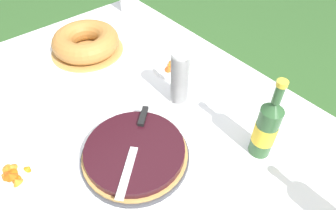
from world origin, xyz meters
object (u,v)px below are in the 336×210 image
at_px(serving_knife, 136,140).
at_px(cup_stack, 180,78).
at_px(bundt_cake, 86,42).
at_px(berry_tart, 135,153).
at_px(snack_plate_near, 14,178).
at_px(cider_bottle_green, 266,128).
at_px(snack_plate_left, 174,65).

height_order(serving_knife, cup_stack, cup_stack).
bearing_deg(bundt_cake, cup_stack, 11.47).
distance_m(berry_tart, snack_plate_near, 0.39).
bearing_deg(cup_stack, snack_plate_near, -95.28).
height_order(bundt_cake, snack_plate_near, bundt_cake).
height_order(bundt_cake, cider_bottle_green, cider_bottle_green).
relative_size(serving_knife, cider_bottle_green, 0.93).
bearing_deg(snack_plate_left, serving_knife, -55.85).
xyz_separation_m(bundt_cake, snack_plate_near, (0.50, -0.54, -0.04)).
relative_size(berry_tart, snack_plate_near, 1.93).
height_order(serving_knife, snack_plate_near, serving_knife).
relative_size(berry_tart, cider_bottle_green, 1.16).
height_order(serving_knife, snack_plate_left, serving_knife).
bearing_deg(cider_bottle_green, snack_plate_near, -121.63).
relative_size(snack_plate_near, snack_plate_left, 0.99).
bearing_deg(snack_plate_near, berry_tart, 62.80).
distance_m(berry_tart, serving_knife, 0.05).
height_order(berry_tart, bundt_cake, bundt_cake).
xyz_separation_m(berry_tart, serving_knife, (-0.02, 0.02, 0.04)).
height_order(cup_stack, snack_plate_near, cup_stack).
xyz_separation_m(berry_tart, cider_bottle_green, (0.25, 0.35, 0.09)).
distance_m(bundt_cake, snack_plate_near, 0.74).
bearing_deg(snack_plate_near, cider_bottle_green, 58.37).
xyz_separation_m(cup_stack, snack_plate_left, (-0.18, 0.13, -0.11)).
bearing_deg(serving_knife, berry_tart, 0.00).
bearing_deg(snack_plate_left, berry_tart, -55.46).
height_order(cider_bottle_green, snack_plate_left, cider_bottle_green).
bearing_deg(berry_tart, serving_knife, 131.16).
relative_size(cup_stack, cider_bottle_green, 0.75).
bearing_deg(cup_stack, cider_bottle_green, 7.15).
relative_size(bundt_cake, cider_bottle_green, 1.10).
xyz_separation_m(serving_knife, bundt_cake, (-0.66, 0.17, -0.01)).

